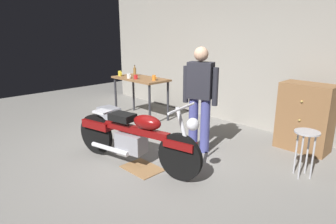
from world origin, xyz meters
name	(u,v)px	position (x,y,z in m)	size (l,w,h in m)	color
ground_plane	(134,163)	(0.00, 0.00, 0.00)	(12.00, 12.00, 0.00)	gray
back_wall	(242,48)	(0.00, 2.80, 1.55)	(8.00, 0.12, 3.10)	gray
workbench	(141,83)	(-1.72, 1.58, 0.79)	(1.30, 0.64, 0.90)	brown
motorcycle	(134,136)	(0.08, -0.04, 0.45)	(2.16, 0.77, 1.00)	black
person_standing	(200,95)	(0.38, 1.04, 0.93)	(0.54, 0.33, 1.67)	#484B93
shop_stool	(306,142)	(1.93, 1.36, 0.50)	(0.32, 0.32, 0.64)	#B2B2B7
wooden_dresser	(305,117)	(1.55, 2.30, 0.55)	(0.80, 0.47, 1.10)	brown
drip_tray	(142,168)	(0.24, -0.04, 0.01)	(0.56, 0.40, 0.01)	olive
storage_bin	(109,115)	(-1.87, 0.83, 0.17)	(0.44, 0.32, 0.34)	gray
mug_orange_travel	(154,78)	(-1.26, 1.56, 0.96)	(0.11, 0.07, 0.11)	orange
mug_yellow_tall	(120,73)	(-2.25, 1.42, 0.96)	(0.12, 0.08, 0.11)	yellow
mug_white_ceramic	(129,76)	(-1.83, 1.36, 0.95)	(0.11, 0.08, 0.10)	white
mug_red_diner	(136,77)	(-1.65, 1.39, 0.95)	(0.11, 0.08, 0.09)	red
bottle	(135,72)	(-2.02, 1.67, 1.00)	(0.06, 0.06, 0.24)	olive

